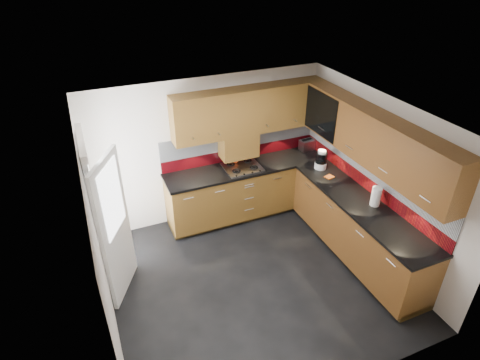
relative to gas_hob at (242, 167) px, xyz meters
name	(u,v)px	position (x,y,z in m)	size (l,w,h in m)	color
room	(256,189)	(-0.45, -1.47, 0.54)	(4.00, 3.80, 2.64)	black
base_cabinets	(297,209)	(0.62, -0.75, -0.52)	(2.70, 3.20, 0.95)	#563613
countertop	(299,184)	(0.60, -0.77, -0.04)	(2.72, 3.22, 0.04)	black
backsplash	(305,158)	(0.83, -0.54, 0.25)	(2.70, 3.20, 0.54)	maroon
upper_cabinets	(312,124)	(0.78, -0.69, 0.88)	(2.50, 3.20, 0.72)	#563613
extractor_hood	(238,145)	(0.00, 0.17, 0.32)	(0.60, 0.33, 0.40)	#563613
glass_cabinet	(329,111)	(1.26, -0.40, 0.91)	(0.32, 0.80, 0.66)	black
back_door	(104,220)	(-2.23, -0.72, 0.08)	(0.42, 1.19, 2.04)	white
gas_hob	(242,167)	(0.00, 0.00, 0.00)	(0.59, 0.52, 0.05)	silver
utensil_pot	(234,157)	(-0.06, 0.22, 0.08)	(0.13, 0.13, 0.45)	red
toaster	(307,145)	(1.30, 0.17, 0.08)	(0.28, 0.19, 0.19)	silver
food_processor	(321,160)	(1.15, -0.50, 0.13)	(0.19, 0.19, 0.32)	white
paper_towel	(376,196)	(1.28, -1.68, 0.12)	(0.13, 0.13, 0.28)	white
orange_cloth	(329,177)	(1.13, -0.80, -0.01)	(0.13, 0.11, 0.01)	#DC5E18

